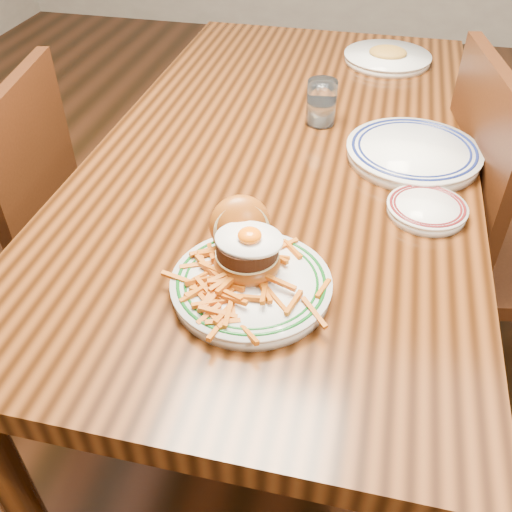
% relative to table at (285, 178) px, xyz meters
% --- Properties ---
extents(floor, '(6.00, 6.00, 0.00)m').
position_rel_table_xyz_m(floor, '(0.00, 0.00, -0.66)').
color(floor, black).
rests_on(floor, ground).
extents(table, '(0.85, 1.60, 0.75)m').
position_rel_table_xyz_m(table, '(0.00, 0.00, 0.00)').
color(table, black).
rests_on(table, floor).
extents(chair_left, '(0.49, 0.49, 0.90)m').
position_rel_table_xyz_m(chair_left, '(-0.70, -0.16, -0.18)').
color(chair_left, '#381A0B').
rests_on(chair_left, floor).
extents(chair_right, '(0.51, 0.51, 0.94)m').
position_rel_table_xyz_m(chair_right, '(0.55, 0.09, -0.16)').
color(chair_right, '#381A0B').
rests_on(chair_right, floor).
extents(main_plate, '(0.26, 0.28, 0.13)m').
position_rel_table_xyz_m(main_plate, '(0.03, -0.48, 0.12)').
color(main_plate, white).
rests_on(main_plate, table).
extents(side_plate, '(0.15, 0.15, 0.02)m').
position_rel_table_xyz_m(side_plate, '(0.31, -0.21, 0.10)').
color(side_plate, white).
rests_on(side_plate, table).
extents(rear_plate, '(0.29, 0.29, 0.03)m').
position_rel_table_xyz_m(rear_plate, '(0.28, -0.00, 0.11)').
color(rear_plate, white).
rests_on(rear_plate, table).
extents(water_glass, '(0.07, 0.07, 0.11)m').
position_rel_table_xyz_m(water_glass, '(0.06, 0.13, 0.14)').
color(water_glass, white).
rests_on(water_glass, table).
extents(far_plate, '(0.26, 0.26, 0.05)m').
position_rel_table_xyz_m(far_plate, '(0.20, 0.56, 0.10)').
color(far_plate, white).
rests_on(far_plate, table).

